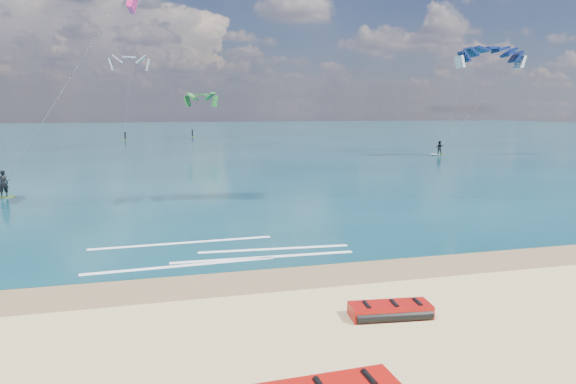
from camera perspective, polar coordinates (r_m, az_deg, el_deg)
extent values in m
plane|color=tan|center=(52.64, -12.44, 3.14)|extent=(320.00, 320.00, 0.00)
cube|color=brown|center=(16.35, -7.22, -9.99)|extent=(320.00, 2.40, 0.01)
cube|color=#0B313F|center=(116.47, -13.70, 6.32)|extent=(320.00, 200.00, 0.04)
cube|color=#B0E71B|center=(35.73, -29.00, -0.48)|extent=(1.24, 0.43, 0.05)
imported|color=black|center=(35.62, -29.10, 0.83)|extent=(0.70, 0.61, 1.62)
cylinder|color=black|center=(35.26, -28.81, 1.16)|extent=(0.50, 0.06, 0.04)
cube|color=#9ABE1C|center=(63.24, 16.40, 4.03)|extent=(1.30, 0.71, 0.05)
imported|color=black|center=(63.18, 16.44, 4.75)|extent=(0.97, 0.92, 1.58)
cylinder|color=black|center=(63.07, 16.79, 4.98)|extent=(0.49, 0.17, 0.04)
cube|color=white|center=(18.79, -2.67, -7.24)|extent=(6.72, 0.46, 0.01)
cube|color=white|center=(19.85, -1.53, -6.33)|extent=(5.81, 0.65, 0.01)
cube|color=white|center=(18.15, -11.82, -8.03)|extent=(6.53, 0.59, 0.01)
cube|color=white|center=(21.14, -11.61, -5.55)|extent=(7.24, 0.50, 0.01)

